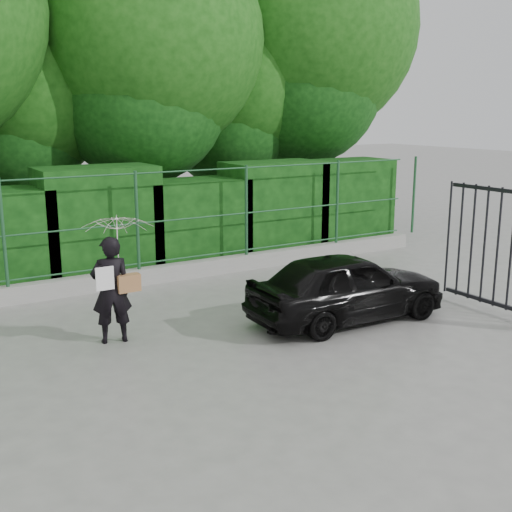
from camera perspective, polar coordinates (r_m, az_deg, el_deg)
ground at (r=8.04m, az=-0.98°, el=-10.25°), size 80.00×80.00×0.00m
kerb at (r=11.89m, az=-12.11°, el=-2.08°), size 14.00×0.25×0.30m
fence at (r=11.74m, az=-11.34°, el=3.02°), size 14.13×0.06×1.80m
hedge at (r=12.65m, az=-13.72°, el=2.59°), size 14.20×1.20×2.12m
trees at (r=15.00m, az=-13.04°, el=18.14°), size 17.10×6.15×8.08m
woman at (r=8.98m, az=-12.28°, el=-0.20°), size 0.96×0.98×1.77m
car at (r=9.85m, az=8.08°, el=-2.69°), size 3.19×1.37×1.07m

